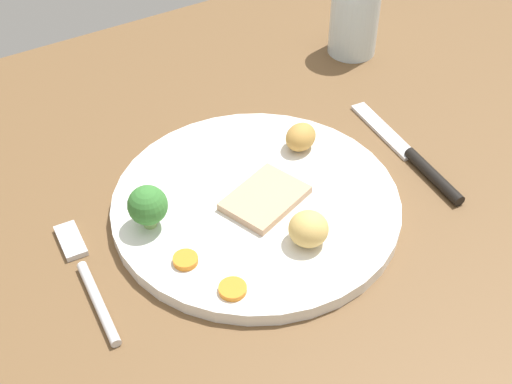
{
  "coord_description": "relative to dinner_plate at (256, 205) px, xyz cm",
  "views": [
    {
      "loc": [
        -26.08,
        -40.74,
        51.84
      ],
      "look_at": [
        -0.64,
        1.9,
        6.0
      ],
      "focal_mm": 49.85,
      "sensor_mm": 36.0,
      "label": 1
    }
  ],
  "objects": [
    {
      "name": "roast_potato_left",
      "position": [
        8.04,
        4.48,
        2.06
      ],
      "size": [
        4.54,
        4.22,
        2.73
      ],
      "primitive_type": "ellipsoid",
      "rotation": [
        0.0,
        0.0,
        0.45
      ],
      "color": "#BC8C42",
      "rests_on": "dinner_plate"
    },
    {
      "name": "water_glass",
      "position": [
        25.39,
        18.85,
        3.73
      ],
      "size": [
        6.03,
        6.03,
        8.87
      ],
      "primitive_type": "cylinder",
      "color": "silver",
      "rests_on": "dining_table"
    },
    {
      "name": "roast_potato_right",
      "position": [
        1.2,
        -7.11,
        2.3
      ],
      "size": [
        4.24,
        4.24,
        3.2
      ],
      "primitive_type": "ellipsoid",
      "rotation": [
        0.0,
        0.0,
        6.1
      ],
      "color": "#D8B260",
      "rests_on": "dinner_plate"
    },
    {
      "name": "knife",
      "position": [
        17.96,
        -2.19,
        -0.25
      ],
      "size": [
        2.85,
        18.56,
        1.2
      ],
      "rotation": [
        0.0,
        0.0,
        1.49
      ],
      "color": "black",
      "rests_on": "dining_table"
    },
    {
      "name": "carrot_coin_front",
      "position": [
        -9.42,
        -3.71,
        0.99
      ],
      "size": [
        2.24,
        2.24,
        0.58
      ],
      "primitive_type": "cylinder",
      "color": "orange",
      "rests_on": "dinner_plate"
    },
    {
      "name": "dining_table",
      "position": [
        0.64,
        -1.9,
        -2.5
      ],
      "size": [
        120.0,
        84.0,
        3.6
      ],
      "primitive_type": "cube",
      "color": "brown",
      "rests_on": "ground"
    },
    {
      "name": "meat_slice_main",
      "position": [
        0.97,
        -0.63,
        1.1
      ],
      "size": [
        9.13,
        7.88,
        0.8
      ],
      "primitive_type": "cube",
      "rotation": [
        0.0,
        0.0,
        3.49
      ],
      "color": "tan",
      "rests_on": "dinner_plate"
    },
    {
      "name": "carrot_coin_back",
      "position": [
        -7.46,
        -8.65,
        0.95
      ],
      "size": [
        2.43,
        2.43,
        0.51
      ],
      "primitive_type": "cylinder",
      "color": "orange",
      "rests_on": "dinner_plate"
    },
    {
      "name": "dinner_plate",
      "position": [
        0.0,
        0.0,
        0.0
      ],
      "size": [
        27.86,
        27.86,
        1.4
      ],
      "primitive_type": "cylinder",
      "color": "white",
      "rests_on": "dining_table"
    },
    {
      "name": "fork",
      "position": [
        -17.32,
        0.2,
        -0.31
      ],
      "size": [
        2.42,
        15.31,
        0.9
      ],
      "rotation": [
        0.0,
        0.0,
        1.51
      ],
      "color": "silver",
      "rests_on": "dining_table"
    },
    {
      "name": "broccoli_floret",
      "position": [
        -10.15,
        2.1,
        3.15
      ],
      "size": [
        3.71,
        3.71,
        4.37
      ],
      "color": "#8CB766",
      "rests_on": "dinner_plate"
    }
  ]
}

